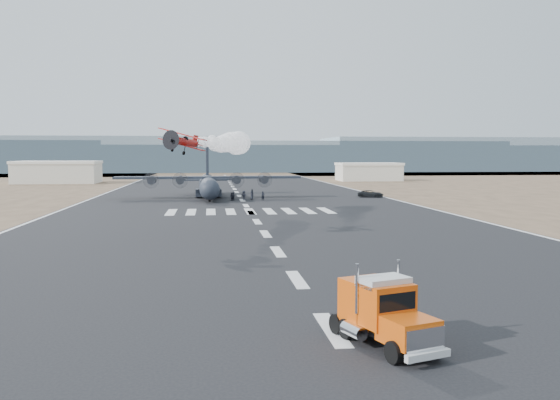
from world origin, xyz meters
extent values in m
plane|color=black|center=(0.00, 0.00, 0.00)|extent=(500.00, 500.00, 0.00)
cube|color=brown|center=(0.00, 230.00, 0.00)|extent=(500.00, 80.00, 0.00)
cube|color=gray|center=(-65.00, 260.00, 8.50)|extent=(150.00, 50.00, 17.00)
cube|color=gray|center=(0.00, 260.00, 6.50)|extent=(150.00, 50.00, 13.00)
cube|color=gray|center=(65.00, 260.00, 7.50)|extent=(150.00, 50.00, 15.00)
cube|color=gray|center=(130.00, 260.00, 8.50)|extent=(150.00, 50.00, 17.00)
cube|color=beige|center=(-52.00, 145.00, 3.00)|extent=(24.00, 14.00, 6.00)
cube|color=white|center=(-52.00, 145.00, 6.30)|extent=(24.50, 14.50, 0.80)
cube|color=beige|center=(46.00, 150.00, 2.60)|extent=(20.00, 12.00, 5.20)
cube|color=white|center=(46.00, 150.00, 5.50)|extent=(20.50, 12.50, 0.80)
cube|color=black|center=(1.61, -13.92, 0.49)|extent=(2.91, 6.08, 0.22)
cube|color=#DC480C|center=(2.48, -16.46, 1.21)|extent=(2.65, 2.70, 1.16)
cube|color=silver|center=(2.85, -17.52, 1.12)|extent=(1.91, 0.77, 0.99)
cube|color=silver|center=(2.91, -17.69, 0.49)|extent=(2.21, 0.98, 0.31)
cube|color=#DC480C|center=(1.96, -14.94, 1.97)|extent=(2.64, 2.25, 1.97)
cube|color=black|center=(2.21, -15.66, 2.28)|extent=(1.90, 0.74, 0.81)
cube|color=silver|center=(1.87, -14.68, 3.00)|extent=(2.58, 2.08, 0.45)
cube|color=#DC480C|center=(1.44, -13.41, 1.70)|extent=(2.70, 2.42, 2.33)
cylinder|color=black|center=(1.63, -17.14, 0.49)|extent=(0.66, 1.05, 0.99)
cylinder|color=black|center=(3.57, -16.47, 0.49)|extent=(0.66, 1.05, 0.99)
cylinder|color=black|center=(0.40, -13.58, 0.49)|extent=(0.66, 1.05, 0.99)
cylinder|color=black|center=(2.35, -12.91, 0.49)|extent=(0.66, 1.05, 0.99)
cylinder|color=black|center=(0.11, -12.73, 0.49)|extent=(0.66, 1.05, 0.99)
cylinder|color=black|center=(2.06, -12.06, 0.49)|extent=(0.66, 1.05, 0.99)
cylinder|color=red|center=(-8.82, 23.66, 10.16)|extent=(1.99, 4.67, 0.83)
sphere|color=black|center=(-8.77, 23.83, 10.48)|extent=(0.65, 0.65, 0.65)
cylinder|color=black|center=(-9.39, 21.52, 10.16)|extent=(1.03, 0.77, 0.92)
cylinder|color=black|center=(-9.48, 21.20, 10.16)|extent=(1.97, 0.55, 2.03)
cube|color=red|center=(-8.92, 23.30, 9.84)|extent=(5.45, 2.28, 1.42)
cube|color=red|center=(-8.99, 23.03, 10.95)|extent=(5.63, 2.33, 1.46)
cube|color=red|center=(-8.27, 25.71, 10.62)|extent=(0.30, 0.83, 0.92)
cube|color=red|center=(-8.27, 25.71, 10.16)|extent=(1.95, 1.10, 0.07)
cylinder|color=black|center=(-9.72, 23.13, 9.05)|extent=(0.21, 0.42, 0.41)
cylinder|color=black|center=(-8.30, 22.75, 9.05)|extent=(0.21, 0.42, 0.41)
sphere|color=white|center=(-8.22, 25.88, 10.16)|extent=(0.65, 0.65, 0.65)
sphere|color=white|center=(-7.65, 28.02, 10.19)|extent=(0.89, 0.89, 0.89)
sphere|color=white|center=(-7.08, 30.16, 10.22)|extent=(1.14, 1.14, 1.14)
sphere|color=white|center=(-6.51, 32.30, 10.24)|extent=(1.38, 1.38, 1.38)
sphere|color=white|center=(-5.94, 34.44, 10.27)|extent=(1.63, 1.63, 1.63)
sphere|color=white|center=(-5.37, 36.58, 10.30)|extent=(1.88, 1.88, 1.88)
sphere|color=white|center=(-4.79, 38.72, 10.33)|extent=(2.12, 2.12, 2.12)
sphere|color=white|center=(-4.22, 40.86, 10.35)|extent=(2.37, 2.37, 2.37)
sphere|color=white|center=(-3.65, 43.00, 10.38)|extent=(2.61, 2.61, 2.61)
sphere|color=white|center=(-3.08, 45.14, 10.41)|extent=(2.86, 2.86, 2.86)
sphere|color=white|center=(-2.51, 47.28, 10.44)|extent=(3.11, 3.11, 3.11)
sphere|color=white|center=(-1.93, 49.42, 10.47)|extent=(3.35, 3.35, 3.35)
sphere|color=white|center=(-1.36, 51.56, 10.49)|extent=(3.60, 3.60, 3.60)
cylinder|color=#202830|center=(-6.44, 79.46, 2.40)|extent=(4.24, 25.93, 3.69)
sphere|color=#202830|center=(-6.17, 66.54, 2.40)|extent=(3.69, 3.69, 3.69)
cone|color=#202830|center=(-6.71, 92.39, 2.40)|extent=(3.81, 5.62, 3.69)
cube|color=#202830|center=(-6.42, 78.54, 4.16)|extent=(37.01, 4.66, 0.46)
cylinder|color=#202830|center=(-17.49, 77.84, 3.69)|extent=(1.74, 3.54, 1.66)
cylinder|color=#3F3F44|center=(-17.45, 76.00, 3.69)|extent=(3.14, 0.11, 3.14)
cylinder|color=#202830|center=(-11.95, 77.96, 3.69)|extent=(1.74, 3.54, 1.66)
cylinder|color=#3F3F44|center=(-11.91, 76.11, 3.69)|extent=(3.14, 0.11, 3.14)
cylinder|color=#202830|center=(-0.87, 78.19, 3.69)|extent=(1.74, 3.54, 1.66)
cylinder|color=#3F3F44|center=(-0.83, 76.35, 3.69)|extent=(3.14, 0.11, 3.14)
cylinder|color=#202830|center=(4.67, 78.31, 3.69)|extent=(1.74, 3.54, 1.66)
cylinder|color=#3F3F44|center=(4.71, 76.46, 3.69)|extent=(3.14, 0.11, 3.14)
cube|color=#202830|center=(-6.68, 90.54, 7.02)|extent=(0.64, 4.17, 7.39)
cube|color=#202830|center=(-6.69, 91.00, 3.14)|extent=(12.98, 3.04, 0.32)
cube|color=#202830|center=(-8.49, 80.34, 1.02)|extent=(1.23, 5.56, 1.48)
cylinder|color=black|center=(-8.49, 80.34, 0.51)|extent=(0.48, 1.03, 1.02)
cube|color=#202830|center=(-4.43, 80.43, 1.02)|extent=(1.23, 5.56, 1.48)
cylinder|color=black|center=(-4.43, 80.43, 0.51)|extent=(0.48, 1.03, 1.02)
cylinder|color=black|center=(-6.23, 69.31, 0.42)|extent=(0.39, 0.84, 0.83)
imported|color=black|center=(26.55, 76.94, 0.73)|extent=(5.79, 4.14, 1.46)
imported|color=black|center=(2.22, 77.28, 0.90)|extent=(0.80, 0.74, 1.80)
imported|color=black|center=(-2.08, 70.63, 0.80)|extent=(0.86, 0.91, 1.61)
imported|color=black|center=(0.30, 71.86, 0.91)|extent=(1.27, 1.14, 1.83)
imported|color=black|center=(0.38, 74.33, 0.83)|extent=(0.86, 1.09, 1.66)
imported|color=black|center=(2.00, 73.88, 0.78)|extent=(0.78, 0.89, 1.56)
imported|color=black|center=(-1.71, 72.07, 0.79)|extent=(1.08, 1.52, 1.58)
imported|color=black|center=(3.84, 70.37, 0.91)|extent=(0.81, 0.74, 1.82)
imported|color=black|center=(-5.75, 75.25, 0.89)|extent=(0.86, 1.01, 1.78)
camera|label=1|loc=(-6.05, -40.90, 8.90)|focal=38.00mm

